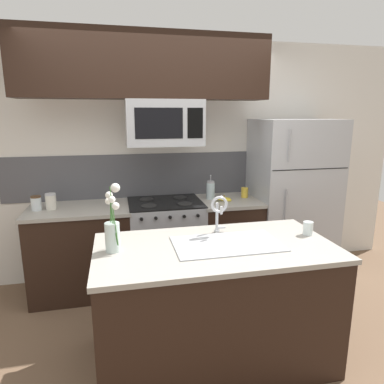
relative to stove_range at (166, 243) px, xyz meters
The scene contains 19 objects.
ground_plane 1.01m from the stove_range, 90.00° to the right, with size 10.00×10.00×0.00m, color brown.
rear_partition 0.97m from the stove_range, 51.72° to the left, with size 5.20×0.10×2.60m, color silver.
splash_band 0.76m from the stove_range, 90.00° to the left, with size 3.33×0.01×0.48m, color #4C4C51.
back_counter_left 0.86m from the stove_range, behind, with size 1.00×0.65×0.91m.
back_counter_right 0.69m from the stove_range, ahead, with size 0.66×0.65×0.91m.
stove_range is the anchor object (origin of this frame).
microwave 1.27m from the stove_range, 89.84° to the right, with size 0.74×0.40×0.44m.
upper_cabinet_band 1.80m from the stove_range, 163.62° to the right, with size 2.36×0.34×0.60m, color black.
refrigerator 1.51m from the stove_range, ahead, with size 0.88×0.74×1.76m.
storage_jar_tall 1.35m from the stove_range, behind, with size 0.10×0.10×0.14m.
storage_jar_medium 1.24m from the stove_range, behind, with size 0.10×0.10×0.16m.
banana_bunch 0.78m from the stove_range, ahead, with size 0.19×0.12×0.07m.
french_press 0.75m from the stove_range, ahead, with size 0.09×0.09×0.27m.
coffee_tin 1.03m from the stove_range, ahead, with size 0.08×0.08×0.11m, color gold.
island_counter 1.26m from the stove_range, 81.83° to the right, with size 1.69×0.88×0.91m.
kitchen_sink 1.33m from the stove_range, 78.04° to the right, with size 0.76×0.44×0.16m.
sink_faucet 1.25m from the stove_range, 75.57° to the right, with size 0.14×0.14×0.31m.
spare_glass 1.59m from the stove_range, 51.97° to the right, with size 0.07×0.07×0.10m.
flower_vase 1.44m from the stove_range, 113.50° to the right, with size 0.11×0.18×0.48m.
Camera 1 is at (-0.48, -2.53, 1.82)m, focal length 32.00 mm.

